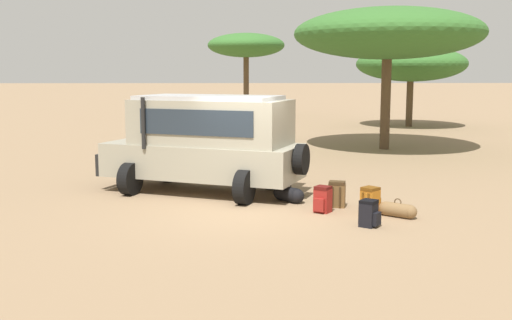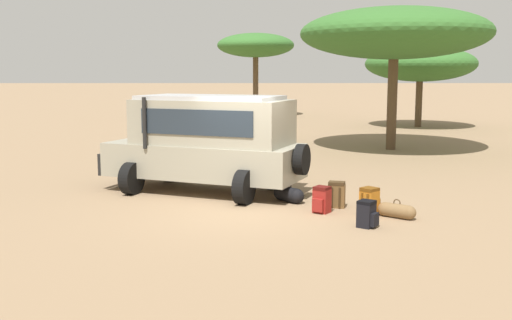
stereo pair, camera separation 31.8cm
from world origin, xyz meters
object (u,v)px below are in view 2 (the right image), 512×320
object	(u,v)px
duffel_bag_low_black_case	(397,211)
safari_vehicle	(208,141)
acacia_tree_centre_back	(420,64)
acacia_tree_far_left	(256,46)
acacia_tree_left_mid	(394,34)
backpack_cluster_center	(367,214)
backpack_beside_front_wheel	(322,200)
backpack_near_rear_wheel	(370,201)
backpack_outermost	(337,195)
duffel_bag_soft_canvas	(289,194)

from	to	relation	value
duffel_bag_low_black_case	safari_vehicle	bearing A→B (deg)	146.36
duffel_bag_low_black_case	acacia_tree_centre_back	world-z (taller)	acacia_tree_centre_back
safari_vehicle	acacia_tree_far_left	size ratio (longest dim) A/B	0.95
duffel_bag_low_black_case	acacia_tree_left_mid	distance (m)	12.27
safari_vehicle	acacia_tree_left_mid	distance (m)	11.19
duffel_bag_low_black_case	backpack_cluster_center	bearing A→B (deg)	-135.32
backpack_beside_front_wheel	backpack_near_rear_wheel	xyz separation A→B (m)	(1.00, -0.20, 0.01)
acacia_tree_far_left	safari_vehicle	bearing A→B (deg)	-92.90
backpack_outermost	acacia_tree_centre_back	distance (m)	21.66
duffel_bag_low_black_case	backpack_outermost	bearing A→B (deg)	138.65
duffel_bag_soft_canvas	acacia_tree_far_left	size ratio (longest dim) A/B	0.13
backpack_cluster_center	backpack_near_rear_wheel	size ratio (longest dim) A/B	0.90
backpack_outermost	acacia_tree_far_left	xyz separation A→B (m)	(-1.64, 28.85, 4.55)
backpack_near_rear_wheel	duffel_bag_low_black_case	distance (m)	0.60
backpack_near_rear_wheel	acacia_tree_far_left	size ratio (longest dim) A/B	0.10
safari_vehicle	duffel_bag_low_black_case	world-z (taller)	safari_vehicle
backpack_cluster_center	backpack_beside_front_wheel	bearing A→B (deg)	121.13
backpack_outermost	backpack_near_rear_wheel	bearing A→B (deg)	-49.60
backpack_near_rear_wheel	acacia_tree_centre_back	size ratio (longest dim) A/B	0.09
backpack_near_rear_wheel	duffel_bag_low_black_case	world-z (taller)	backpack_near_rear_wheel
backpack_near_rear_wheel	backpack_cluster_center	bearing A→B (deg)	-103.85
safari_vehicle	acacia_tree_centre_back	size ratio (longest dim) A/B	0.83
backpack_beside_front_wheel	backpack_outermost	world-z (taller)	backpack_outermost
backpack_outermost	duffel_bag_soft_canvas	bearing A→B (deg)	150.67
backpack_near_rear_wheel	duffel_bag_soft_canvas	world-z (taller)	backpack_near_rear_wheel
duffel_bag_soft_canvas	acacia_tree_centre_back	distance (m)	21.52
backpack_beside_front_wheel	backpack_outermost	distance (m)	0.65
acacia_tree_far_left	duffel_bag_soft_canvas	bearing A→B (deg)	-88.78
backpack_outermost	acacia_tree_far_left	bearing A→B (deg)	93.25
backpack_near_rear_wheel	acacia_tree_left_mid	world-z (taller)	acacia_tree_left_mid
backpack_beside_front_wheel	duffel_bag_soft_canvas	distance (m)	1.28
duffel_bag_soft_canvas	safari_vehicle	bearing A→B (deg)	149.11
safari_vehicle	acacia_tree_centre_back	distance (m)	21.20
safari_vehicle	backpack_beside_front_wheel	world-z (taller)	safari_vehicle
safari_vehicle	duffel_bag_soft_canvas	distance (m)	2.56
duffel_bag_soft_canvas	acacia_tree_centre_back	bearing A→B (deg)	66.69
backpack_outermost	acacia_tree_centre_back	size ratio (longest dim) A/B	0.09
backpack_outermost	backpack_cluster_center	bearing A→B (deg)	-78.70
safari_vehicle	acacia_tree_far_left	xyz separation A→B (m)	(1.37, 27.09, 3.54)
duffel_bag_low_black_case	acacia_tree_far_left	distance (m)	30.33
duffel_bag_soft_canvas	acacia_tree_left_mid	bearing A→B (deg)	64.44
acacia_tree_centre_back	duffel_bag_soft_canvas	bearing A→B (deg)	-113.31
backpack_near_rear_wheel	acacia_tree_centre_back	bearing A→B (deg)	71.99
backpack_beside_front_wheel	acacia_tree_centre_back	xyz separation A→B (m)	(7.77, 20.63, 3.18)
backpack_cluster_center	acacia_tree_centre_back	bearing A→B (deg)	72.19
safari_vehicle	backpack_near_rear_wheel	xyz separation A→B (m)	(3.62, -2.48, -1.01)
safari_vehicle	backpack_cluster_center	distance (m)	4.97
backpack_beside_front_wheel	acacia_tree_far_left	xyz separation A→B (m)	(-1.24, 29.37, 4.56)
duffel_bag_low_black_case	acacia_tree_far_left	bearing A→B (deg)	95.28
safari_vehicle	acacia_tree_centre_back	bearing A→B (deg)	60.49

